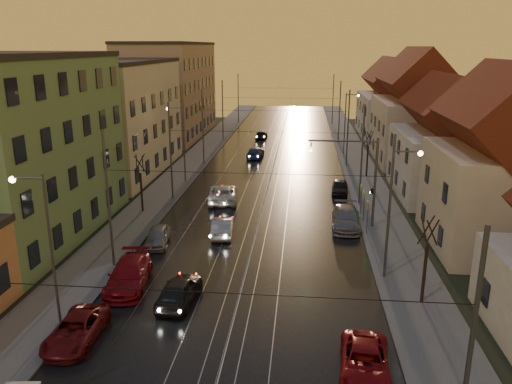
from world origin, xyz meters
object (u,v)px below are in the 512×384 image
(driving_car_1, at_px, (222,227))
(driving_car_2, at_px, (223,194))
(parked_right_1, at_px, (346,218))
(driving_car_4, at_px, (261,135))
(driving_car_0, at_px, (179,290))
(parked_left_2, at_px, (129,275))
(street_lamp_3, at_px, (348,117))
(parked_left_3, at_px, (157,236))
(street_lamp_0, at_px, (44,236))
(street_lamp_1, at_px, (396,198))
(parked_right_2, at_px, (340,187))
(street_lamp_2, at_px, (181,136))
(traffic_light_mast, at_px, (362,171))
(parked_right_0, at_px, (365,362))
(parked_left_1, at_px, (76,330))
(driving_car_3, at_px, (255,153))

(driving_car_1, distance_m, driving_car_2, 8.55)
(parked_right_1, bearing_deg, driving_car_4, 107.43)
(driving_car_0, height_order, parked_left_2, parked_left_2)
(driving_car_1, height_order, parked_left_2, parked_left_2)
(street_lamp_3, height_order, parked_left_3, street_lamp_3)
(street_lamp_0, relative_size, street_lamp_3, 1.00)
(street_lamp_1, height_order, parked_left_2, street_lamp_1)
(street_lamp_3, xyz_separation_m, parked_left_3, (-15.96, -33.03, -4.24))
(parked_right_2, bearing_deg, street_lamp_2, 175.16)
(traffic_light_mast, height_order, driving_car_0, traffic_light_mast)
(driving_car_2, xyz_separation_m, parked_left_3, (-3.04, -10.78, -0.11))
(traffic_light_mast, xyz_separation_m, parked_right_2, (-0.91, 9.36, -3.95))
(street_lamp_3, relative_size, parked_right_0, 1.74)
(street_lamp_0, height_order, parked_right_0, street_lamp_0)
(parked_left_1, height_order, parked_left_3, parked_left_3)
(street_lamp_3, distance_m, parked_right_0, 46.96)
(driving_car_4, bearing_deg, parked_left_2, 89.16)
(parked_right_0, bearing_deg, driving_car_0, 155.02)
(driving_car_2, relative_size, driving_car_4, 1.41)
(parked_left_3, xyz_separation_m, parked_right_2, (13.93, 14.38, 0.01))
(street_lamp_3, relative_size, driving_car_3, 1.72)
(street_lamp_3, distance_m, parked_right_2, 19.23)
(traffic_light_mast, bearing_deg, parked_left_3, -161.29)
(driving_car_0, xyz_separation_m, driving_car_3, (0.61, 37.88, -0.07))
(driving_car_2, distance_m, parked_left_3, 11.20)
(driving_car_1, xyz_separation_m, parked_right_2, (9.60, 12.05, -0.03))
(street_lamp_2, relative_size, parked_right_2, 2.09)
(parked_left_3, bearing_deg, street_lamp_1, -18.29)
(street_lamp_0, bearing_deg, parked_left_2, 61.40)
(street_lamp_0, xyz_separation_m, parked_left_1, (1.82, -1.37, -4.26))
(parked_left_1, xyz_separation_m, parked_right_2, (14.37, 26.73, 0.03))
(driving_car_3, relative_size, parked_right_0, 1.01)
(driving_car_3, relative_size, driving_car_4, 1.20)
(parked_left_3, bearing_deg, parked_right_1, 11.93)
(street_lamp_1, relative_size, driving_car_3, 1.72)
(street_lamp_0, distance_m, street_lamp_3, 47.62)
(street_lamp_2, relative_size, parked_left_2, 1.50)
(street_lamp_3, height_order, driving_car_4, street_lamp_3)
(parked_left_1, bearing_deg, street_lamp_3, 69.17)
(driving_car_1, bearing_deg, parked_left_1, 66.11)
(driving_car_4, xyz_separation_m, parked_left_1, (-4.28, -55.67, -0.04))
(street_lamp_2, xyz_separation_m, driving_car_4, (6.10, 26.30, -4.22))
(parked_left_1, relative_size, parked_right_2, 1.17)
(street_lamp_3, bearing_deg, parked_right_1, -94.43)
(traffic_light_mast, relative_size, parked_left_2, 1.35)
(driving_car_0, bearing_deg, driving_car_3, -86.70)
(street_lamp_1, xyz_separation_m, driving_car_3, (-11.73, 32.75, -4.21))
(driving_car_3, bearing_deg, driving_car_2, 88.75)
(driving_car_1, relative_size, parked_right_2, 1.09)
(driving_car_0, height_order, driving_car_1, driving_car_0)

